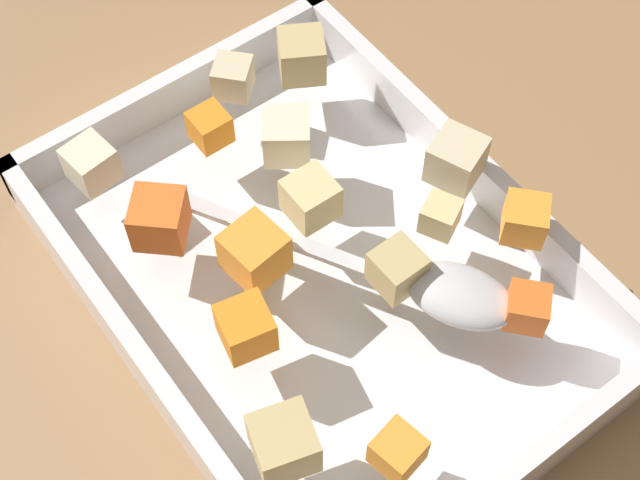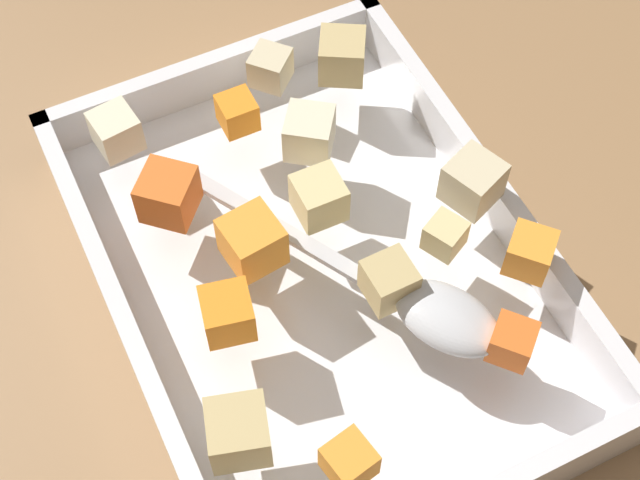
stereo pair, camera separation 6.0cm
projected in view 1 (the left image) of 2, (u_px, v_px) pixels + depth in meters
The scene contains 19 objects.
ground_plane at pixel (301, 279), 0.65m from camera, with size 4.00×4.00×0.00m, color #936D47.
baking_dish at pixel (320, 277), 0.64m from camera, with size 0.37×0.27×0.05m.
carrot_chunk_corner_sw at pixel (215, 124), 0.64m from camera, with size 0.02×0.02×0.02m, color orange.
carrot_chunk_under_handle at pixel (525, 219), 0.60m from camera, with size 0.03×0.03×0.03m, color orange.
carrot_chunk_heap_top at pixel (398, 451), 0.52m from camera, with size 0.02×0.02×0.02m, color orange.
carrot_chunk_corner_ne at pixel (159, 219), 0.60m from camera, with size 0.03×0.03×0.03m, color orange.
carrot_chunk_back_center at pixel (246, 328), 0.56m from camera, with size 0.03×0.03×0.03m, color orange.
carrot_chunk_center at pixel (251, 248), 0.59m from camera, with size 0.03×0.03×0.03m, color orange.
carrot_chunk_front_center at pixel (527, 308), 0.57m from camera, with size 0.02×0.02×0.02m, color orange.
potato_chunk_far_right at pixel (397, 269), 0.58m from camera, with size 0.03×0.03×0.03m, color tan.
potato_chunk_mid_right at pixel (302, 56), 0.67m from camera, with size 0.03×0.03×0.03m, color tan.
potato_chunk_near_spoon at pixel (440, 216), 0.61m from camera, with size 0.02×0.02×0.02m, color #E0CC89.
potato_chunk_heap_side at pixel (287, 137), 0.63m from camera, with size 0.03×0.03×0.03m, color beige.
potato_chunk_corner_se at pixel (456, 159), 0.62m from camera, with size 0.03×0.03×0.03m, color beige.
potato_chunk_near_left at pixel (311, 198), 0.61m from camera, with size 0.03×0.03×0.03m, color #E0CC89.
potato_chunk_far_left at pixel (284, 443), 0.52m from camera, with size 0.03×0.03×0.03m, color tan.
potato_chunk_near_right at pixel (91, 164), 0.62m from camera, with size 0.03×0.03×0.03m, color beige.
potato_chunk_corner_nw at pixel (233, 77), 0.66m from camera, with size 0.03×0.03×0.03m, color beige.
serving_spoon at pixel (439, 288), 0.58m from camera, with size 0.21×0.14×0.02m.
Camera 1 is at (0.27, -0.18, 0.57)m, focal length 53.63 mm.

